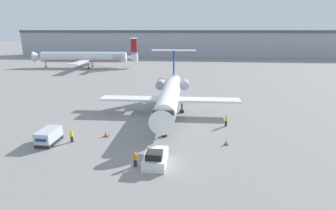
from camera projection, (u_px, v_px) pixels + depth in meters
The scene contains 11 objects.
ground_plane at pixel (157, 164), 28.31m from camera, with size 600.00×600.00×0.00m, color gray.
terminal_building at pixel (188, 43), 141.16m from camera, with size 180.00×16.80×13.73m.
airplane_main at pixel (170, 95), 44.42m from camera, with size 23.81×26.63×9.96m.
pushback_tug at pixel (156, 158), 28.14m from camera, with size 2.38×4.39×1.81m.
luggage_cart at pixel (49, 136), 33.23m from camera, with size 1.95×3.59×1.82m.
worker_near_tug at pixel (135, 159), 27.48m from camera, with size 0.40×0.24×1.66m.
worker_by_wing at pixel (226, 120), 39.05m from camera, with size 0.40×0.25×1.80m.
worker_on_apron at pixel (72, 136), 33.53m from camera, with size 0.40×0.24×1.64m.
traffic_cone_left at pixel (106, 134), 35.44m from camera, with size 0.67×0.67×0.74m.
traffic_cone_right at pixel (226, 142), 32.87m from camera, with size 0.51×0.51×0.76m.
airplane_parked_far_left at pixel (86, 57), 99.19m from camera, with size 39.77×31.78×11.02m.
Camera 1 is at (3.67, -25.21, 13.93)m, focal length 28.00 mm.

